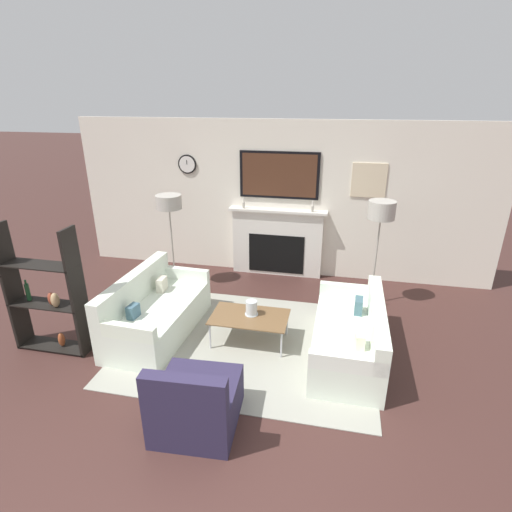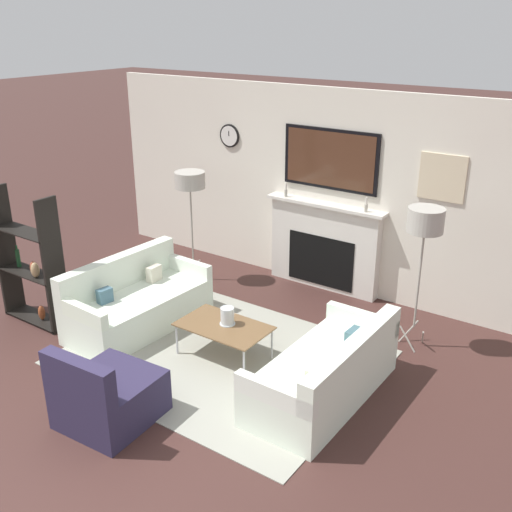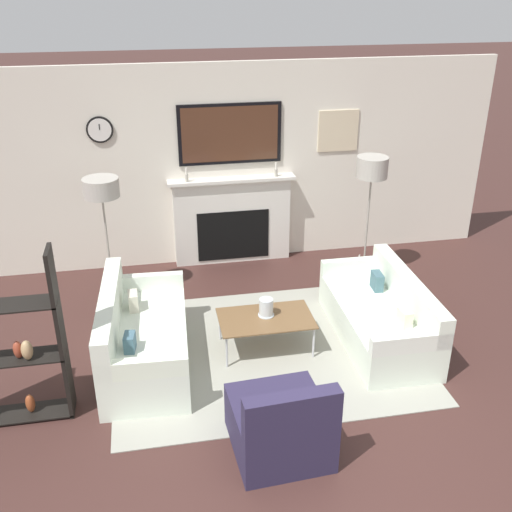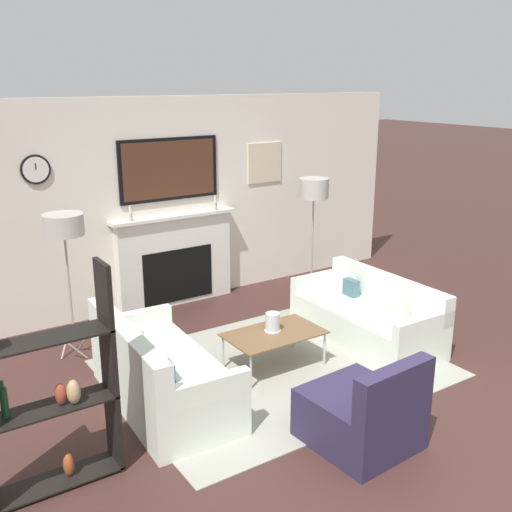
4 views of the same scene
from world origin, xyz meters
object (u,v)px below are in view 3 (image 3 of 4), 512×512
at_px(coffee_table, 266,320).
at_px(hurricane_candle, 266,308).
at_px(armchair, 280,425).
at_px(couch_left, 141,340).
at_px(floor_lamp_right, 372,169).
at_px(floor_lamp_left, 101,190).
at_px(shelf_unit, 8,348).
at_px(couch_right, 381,318).

distance_m(coffee_table, hurricane_candle, 0.12).
relative_size(armchair, hurricane_candle, 4.42).
relative_size(couch_left, armchair, 2.05).
relative_size(couch_left, floor_lamp_right, 1.08).
distance_m(floor_lamp_left, shelf_unit, 2.32).
distance_m(couch_left, couch_right, 2.60).
height_order(floor_lamp_left, floor_lamp_right, floor_lamp_right).
relative_size(couch_left, shelf_unit, 1.08).
bearing_deg(couch_left, armchair, -52.96).
xyz_separation_m(coffee_table, floor_lamp_right, (1.63, 1.42, 1.13)).
relative_size(couch_left, floor_lamp_left, 1.13).
distance_m(couch_left, floor_lamp_right, 3.50).
bearing_deg(coffee_table, shelf_unit, -165.06).
height_order(hurricane_candle, floor_lamp_left, floor_lamp_left).
xyz_separation_m(couch_right, coffee_table, (-1.29, 0.04, 0.10)).
relative_size(couch_right, armchair, 2.07).
bearing_deg(armchair, couch_right, 45.08).
relative_size(couch_left, couch_right, 0.99).
relative_size(coffee_table, shelf_unit, 0.60).
distance_m(hurricane_candle, shelf_unit, 2.55).
xyz_separation_m(armchair, floor_lamp_right, (1.82, 2.95, 1.23)).
height_order(couch_right, shelf_unit, shelf_unit).
height_order(couch_right, floor_lamp_right, floor_lamp_right).
height_order(coffee_table, floor_lamp_right, floor_lamp_right).
bearing_deg(floor_lamp_right, couch_right, -103.05).
xyz_separation_m(couch_left, couch_right, (2.60, -0.00, -0.03)).
bearing_deg(couch_right, shelf_unit, -170.71).
relative_size(hurricane_candle, floor_lamp_left, 0.12).
distance_m(floor_lamp_right, shelf_unit, 4.61).
xyz_separation_m(couch_left, floor_lamp_right, (2.94, 1.46, 1.20)).
bearing_deg(floor_lamp_right, shelf_unit, -152.98).
xyz_separation_m(couch_left, coffee_table, (1.31, 0.04, 0.07)).
bearing_deg(coffee_table, couch_right, -1.71).
distance_m(couch_left, hurricane_candle, 1.34).
xyz_separation_m(couch_right, hurricane_candle, (-1.28, 0.09, 0.21)).
xyz_separation_m(armchair, coffee_table, (0.19, 1.52, 0.09)).
bearing_deg(couch_left, couch_right, -0.06).
relative_size(armchair, floor_lamp_left, 0.55).
distance_m(armchair, floor_lamp_left, 3.49).
relative_size(couch_right, floor_lamp_left, 1.13).
height_order(coffee_table, hurricane_candle, hurricane_candle).
distance_m(armchair, coffee_table, 1.54).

